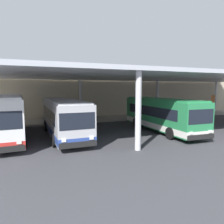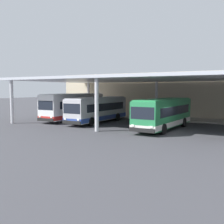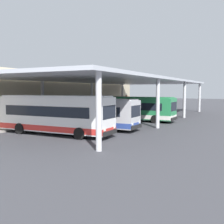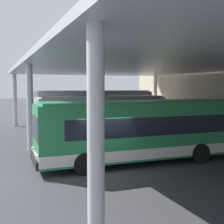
{
  "view_description": "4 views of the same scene",
  "coord_description": "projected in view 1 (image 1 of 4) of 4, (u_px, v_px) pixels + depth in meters",
  "views": [
    {
      "loc": [
        -12.97,
        -14.67,
        4.11
      ],
      "look_at": [
        -4.87,
        5.31,
        1.71
      ],
      "focal_mm": 33.9,
      "sensor_mm": 36.0,
      "label": 1
    },
    {
      "loc": [
        8.71,
        -24.83,
        4.15
      ],
      "look_at": [
        -7.35,
        2.49,
        1.51
      ],
      "focal_mm": 43.84,
      "sensor_mm": 36.0,
      "label": 2
    },
    {
      "loc": [
        -33.77,
        -11.53,
        4.04
      ],
      "look_at": [
        -6.8,
        2.67,
        1.58
      ],
      "focal_mm": 43.34,
      "sensor_mm": 36.0,
      "label": 3
    },
    {
      "loc": [
        12.47,
        -4.66,
        3.83
      ],
      "look_at": [
        -8.95,
        4.04,
        1.94
      ],
      "focal_mm": 47.68,
      "sensor_mm": 36.0,
      "label": 4
    }
  ],
  "objects": [
    {
      "name": "station_building_facade",
      "position": [
        118.0,
        94.0,
        32.26
      ],
      "size": [
        48.0,
        1.6,
        6.69
      ],
      "primitive_type": "cube",
      "color": "#C1B293",
      "rests_on": "ground"
    },
    {
      "name": "trash_bin",
      "position": [
        205.0,
        109.0,
        35.14
      ],
      "size": [
        0.52,
        0.52,
        0.98
      ],
      "color": "#33383D",
      "rests_on": "platform_kerb"
    },
    {
      "name": "bus_second_bay",
      "position": [
        64.0,
        117.0,
        18.17
      ],
      "size": [
        2.79,
        10.55,
        3.17
      ],
      "color": "#B7B7BC",
      "rests_on": "ground"
    },
    {
      "name": "bus_nearest_bay",
      "position": [
        7.0,
        116.0,
        17.33
      ],
      "size": [
        2.93,
        11.39,
        3.57
      ],
      "color": "white",
      "rests_on": "ground"
    },
    {
      "name": "platform_kerb",
      "position": [
        127.0,
        117.0,
        29.62
      ],
      "size": [
        42.0,
        4.5,
        0.18
      ],
      "primitive_type": "cube",
      "color": "#A39E93",
      "rests_on": "ground"
    },
    {
      "name": "canopy_shelter",
      "position": [
        152.0,
        78.0,
        23.29
      ],
      "size": [
        40.0,
        17.0,
        5.55
      ],
      "color": "silver",
      "rests_on": "ground"
    },
    {
      "name": "bus_middle_bay",
      "position": [
        161.0,
        114.0,
        20.39
      ],
      "size": [
        2.93,
        10.6,
        3.17
      ],
      "color": "#28844C",
      "rests_on": "ground"
    },
    {
      "name": "ground_plane",
      "position": [
        185.0,
        135.0,
        18.81
      ],
      "size": [
        200.0,
        200.0,
        0.0
      ],
      "primitive_type": "plane",
      "color": "#3D3D42"
    },
    {
      "name": "bench_waiting",
      "position": [
        193.0,
        110.0,
        34.03
      ],
      "size": [
        1.8,
        0.45,
        0.92
      ],
      "color": "#4C515B",
      "rests_on": "platform_kerb"
    },
    {
      "name": "banner_sign",
      "position": [
        213.0,
        102.0,
        34.31
      ],
      "size": [
        0.7,
        0.12,
        3.2
      ],
      "color": "#B2B2B7",
      "rests_on": "platform_kerb"
    }
  ]
}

